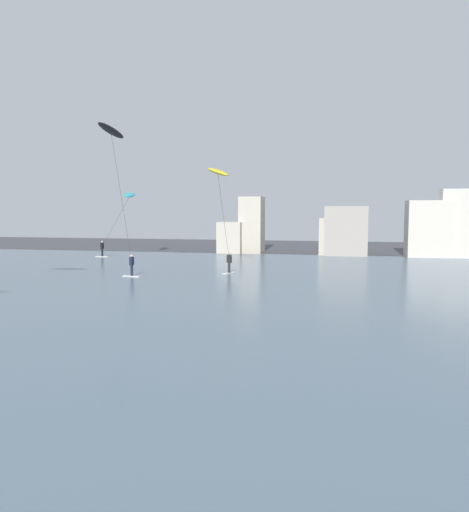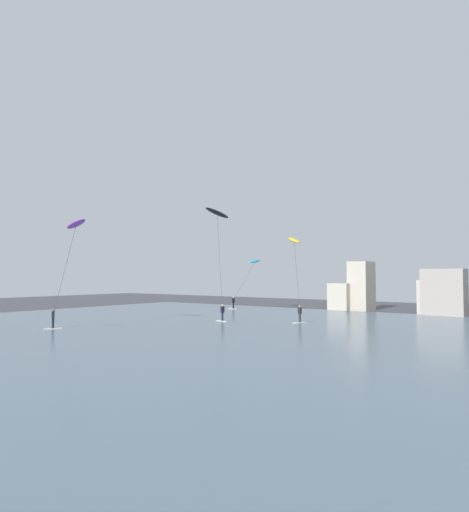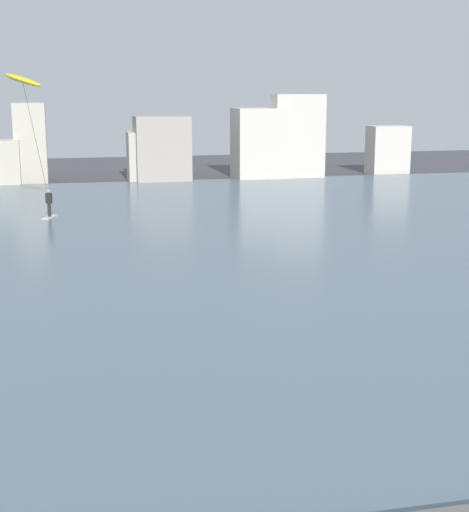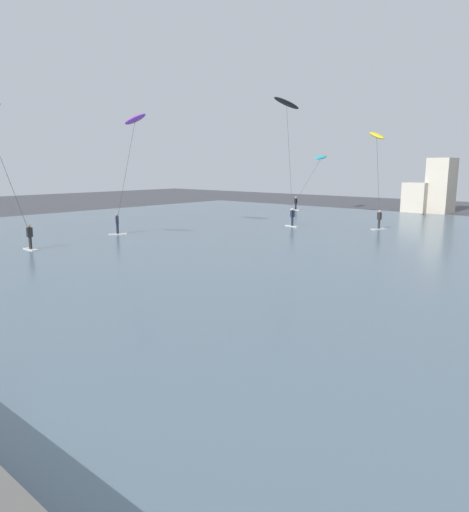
% 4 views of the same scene
% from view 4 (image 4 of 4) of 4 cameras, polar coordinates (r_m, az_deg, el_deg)
% --- Properties ---
extents(water_bay, '(84.00, 52.00, 0.10)m').
position_cam_4_polar(water_bay, '(30.73, 23.05, -0.05)').
color(water_bay, slate).
rests_on(water_bay, ground).
extents(kitesurfer_cyan, '(4.20, 3.39, 6.75)m').
position_cam_4_polar(kitesurfer_cyan, '(58.00, 10.15, 11.17)').
color(kitesurfer_cyan, silver).
rests_on(kitesurfer_cyan, water_bay).
extents(kitesurfer_yellow, '(2.92, 3.04, 8.45)m').
position_cam_4_polar(kitesurfer_yellow, '(42.97, 16.89, 12.68)').
color(kitesurfer_yellow, silver).
rests_on(kitesurfer_yellow, water_bay).
extents(kitesurfer_black, '(3.83, 4.08, 11.59)m').
position_cam_4_polar(kitesurfer_black, '(45.17, 6.40, 16.75)').
color(kitesurfer_black, silver).
rests_on(kitesurfer_black, water_bay).
extents(kitesurfer_purple, '(3.56, 3.22, 9.35)m').
position_cam_4_polar(kitesurfer_purple, '(38.28, -12.15, 14.87)').
color(kitesurfer_purple, silver).
rests_on(kitesurfer_purple, water_bay).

